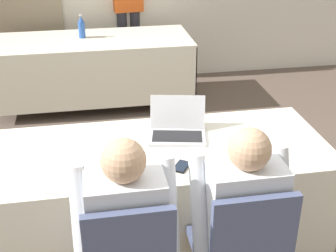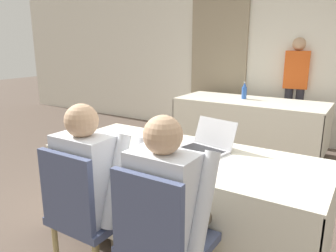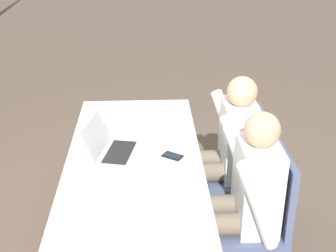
% 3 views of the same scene
% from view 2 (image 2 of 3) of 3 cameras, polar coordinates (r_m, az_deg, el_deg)
% --- Properties ---
extents(ground_plane, '(24.00, 24.00, 0.00)m').
position_cam_2_polar(ground_plane, '(2.75, 2.49, -19.24)').
color(ground_plane, brown).
extents(wall_back, '(12.00, 0.06, 2.70)m').
position_cam_2_polar(wall_back, '(5.31, 20.53, 11.67)').
color(wall_back, silver).
rests_on(wall_back, ground_plane).
extents(curtain_panel, '(0.98, 0.04, 2.65)m').
position_cam_2_polar(curtain_panel, '(5.61, 8.77, 12.24)').
color(curtain_panel, gray).
rests_on(curtain_panel, ground_plane).
extents(conference_table_near, '(2.04, 0.85, 0.73)m').
position_cam_2_polar(conference_table_near, '(2.48, 2.63, -8.35)').
color(conference_table_near, silver).
rests_on(conference_table_near, ground_plane).
extents(conference_table_far, '(2.04, 0.85, 0.73)m').
position_cam_2_polar(conference_table_far, '(4.76, 14.04, 2.36)').
color(conference_table_far, silver).
rests_on(conference_table_far, ground_plane).
extents(laptop, '(0.41, 0.37, 0.22)m').
position_cam_2_polar(laptop, '(2.47, 6.72, -3.33)').
color(laptop, '#B7B7BC').
rests_on(laptop, conference_table_near).
extents(cell_phone, '(0.13, 0.14, 0.01)m').
position_cam_2_polar(cell_phone, '(2.19, 1.15, -6.64)').
color(cell_phone, black).
rests_on(cell_phone, conference_table_near).
extents(paper_beside_laptop, '(0.23, 0.31, 0.00)m').
position_cam_2_polar(paper_beside_laptop, '(2.22, 15.29, -7.01)').
color(paper_beside_laptop, white).
rests_on(paper_beside_laptop, conference_table_near).
extents(paper_centre_table, '(0.26, 0.33, 0.00)m').
position_cam_2_polar(paper_centre_table, '(2.31, 8.67, -5.76)').
color(paper_centre_table, white).
rests_on(paper_centre_table, conference_table_near).
extents(water_bottle, '(0.07, 0.07, 0.24)m').
position_cam_2_polar(water_bottle, '(4.82, 13.14, 5.92)').
color(water_bottle, '#2D5BB7').
rests_on(water_bottle, conference_table_far).
extents(chair_near_left, '(0.44, 0.44, 0.92)m').
position_cam_2_polar(chair_near_left, '(2.15, -14.36, -14.11)').
color(chair_near_left, tan).
rests_on(chair_near_left, ground_plane).
extents(chair_near_right, '(0.44, 0.44, 0.92)m').
position_cam_2_polar(chair_near_right, '(1.83, -1.29, -19.16)').
color(chair_near_right, tan).
rests_on(chair_near_right, ground_plane).
extents(person_checkered_shirt, '(0.50, 0.52, 1.18)m').
position_cam_2_polar(person_checkered_shirt, '(2.14, -12.58, -9.33)').
color(person_checkered_shirt, '#665B4C').
rests_on(person_checkered_shirt, ground_plane).
extents(person_white_shirt, '(0.50, 0.52, 1.18)m').
position_cam_2_polar(person_white_shirt, '(1.82, 0.55, -13.44)').
color(person_white_shirt, '#665B4C').
rests_on(person_white_shirt, ground_plane).
extents(person_red_shirt, '(0.36, 0.24, 1.59)m').
position_cam_2_polar(person_red_shirt, '(5.29, 21.30, 6.82)').
color(person_red_shirt, '#33333D').
rests_on(person_red_shirt, ground_plane).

